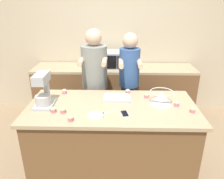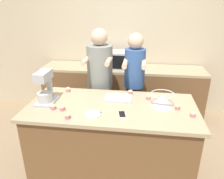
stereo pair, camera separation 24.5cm
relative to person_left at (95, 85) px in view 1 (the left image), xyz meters
name	(u,v)px [view 1 (the left image)]	position (x,y,z in m)	size (l,w,h in m)	color
ground_plane	(112,167)	(0.26, -0.72, -0.87)	(16.00, 16.00, 0.00)	#937A5B
back_wall	(114,39)	(0.26, 1.08, 0.48)	(10.00, 0.06, 2.70)	beige
island_counter	(112,138)	(0.26, -0.72, -0.42)	(1.92, 0.91, 0.89)	brown
back_counter	(114,91)	(0.26, 0.73, -0.41)	(2.80, 0.60, 0.91)	brown
person_left	(95,85)	(0.00, 0.00, 0.00)	(0.37, 0.52, 1.66)	#33384C
person_right	(129,85)	(0.49, 0.00, 0.00)	(0.31, 0.48, 1.61)	#33384C
stand_mixer	(43,92)	(-0.50, -0.74, 0.19)	(0.20, 0.30, 0.38)	#B2B7BC
mixing_bowl	(161,97)	(0.83, -0.65, 0.11)	(0.27, 0.27, 0.15)	#BCBCC1
baking_tray	(117,98)	(0.32, -0.54, 0.04)	(0.32, 0.22, 0.04)	#BCBCC1
microwave_oven	(109,59)	(0.17, 0.73, 0.19)	(0.54, 0.38, 0.28)	#B7B7BC
cell_phone	(125,114)	(0.40, -0.92, 0.03)	(0.10, 0.16, 0.01)	silver
small_plate	(95,116)	(0.10, -0.97, 0.03)	(0.17, 0.17, 0.02)	white
knife	(105,113)	(0.20, -0.89, 0.03)	(0.21, 0.11, 0.01)	#BCBCC1
cupcake_0	(71,118)	(-0.14, -1.07, 0.06)	(0.06, 0.06, 0.06)	#D17084
cupcake_1	(177,104)	(1.00, -0.71, 0.06)	(0.06, 0.06, 0.06)	#D17084
cupcake_2	(63,110)	(-0.25, -0.90, 0.06)	(0.06, 0.06, 0.06)	#D17084
cupcake_3	(193,110)	(1.13, -0.86, 0.06)	(0.06, 0.06, 0.06)	#D17084
cupcake_4	(64,91)	(-0.35, -0.39, 0.06)	(0.06, 0.06, 0.06)	#D17084
cupcake_5	(128,91)	(0.46, -0.37, 0.06)	(0.06, 0.06, 0.06)	#D17084
cupcake_6	(47,95)	(-0.55, -0.50, 0.06)	(0.06, 0.06, 0.06)	#D17084
cupcake_7	(147,95)	(0.68, -0.49, 0.06)	(0.06, 0.06, 0.06)	#D17084
cupcake_8	(53,110)	(-0.35, -0.89, 0.06)	(0.06, 0.06, 0.06)	#D17084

